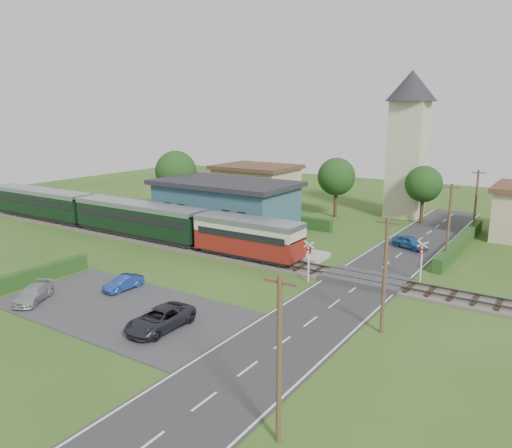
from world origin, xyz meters
The scene contains 31 objects.
ground centered at (0.00, 0.00, 0.00)m, with size 120.00×120.00×0.00m, color #2D4C19.
railway_track centered at (0.00, 2.00, 0.11)m, with size 76.00×3.20×0.49m.
road centered at (10.00, 0.00, 0.03)m, with size 6.00×70.00×0.05m, color #28282B.
car_park centered at (-1.50, -12.00, 0.04)m, with size 17.00×9.00×0.08m, color #333335.
crossing_deck centered at (10.00, 2.00, 0.23)m, with size 6.20×3.40×0.45m, color #333335.
platform centered at (-10.00, 5.20, 0.23)m, with size 30.00×3.00×0.45m, color gray.
equipment_hut centered at (-18.00, 5.20, 1.75)m, with size 2.30×2.30×2.55m.
station_building centered at (-10.00, 10.99, 2.69)m, with size 16.00×9.00×5.30m.
train centered at (-17.57, 2.00, 2.18)m, with size 43.20×2.90×3.40m.
church_tower centered at (5.00, 28.00, 10.23)m, with size 6.00×6.00×17.60m.
house_west centered at (-15.00, 25.00, 2.79)m, with size 10.80×8.80×5.50m.
hedge_carpark centered at (-11.00, -12.00, 0.60)m, with size 0.80×9.00×1.20m, color #193814.
hedge_roadside centered at (14.20, 16.00, 0.60)m, with size 0.80×18.00×1.20m, color #193814.
hedge_station centered at (-10.00, 15.50, 0.65)m, with size 22.00×0.80×1.30m, color #193814.
tree_a centered at (-20.00, 14.00, 5.38)m, with size 5.20×5.20×8.00m.
tree_b centered at (-2.00, 23.00, 5.02)m, with size 4.60×4.60×7.34m.
tree_c centered at (8.00, 25.00, 4.65)m, with size 4.20×4.20×6.78m.
utility_pole_a centered at (14.20, -18.00, 3.63)m, with size 1.40×0.22×7.00m.
utility_pole_b centered at (14.20, -6.00, 3.63)m, with size 1.40×0.22×7.00m.
utility_pole_c centered at (14.20, 10.00, 3.63)m, with size 1.40×0.22×7.00m.
utility_pole_d centered at (14.20, 22.00, 3.63)m, with size 1.40×0.22×7.00m.
crossing_signal_near centered at (6.40, -0.41, 2.14)m, with size 0.84×0.28×3.28m.
crossing_signal_far centered at (13.60, 4.39, 2.14)m, with size 0.84×0.28×3.28m.
streetlamp_west centered at (-22.00, 20.00, 3.04)m, with size 0.30×0.30×5.15m.
streetlamp_east centered at (16.00, 27.00, 3.04)m, with size 0.30×0.30×5.15m.
car_on_road centered at (10.15, 13.35, 0.66)m, with size 1.43×3.55×1.21m, color #265896.
car_park_blue centered at (-4.07, -9.50, 0.59)m, with size 1.09×3.12×1.03m, color navy.
car_park_silver centered at (-7.50, -14.50, 0.63)m, with size 1.53×3.76×1.09m, color #9B9EA4.
car_park_dark centered at (2.97, -13.01, 0.73)m, with size 2.15×4.67×1.30m, color #22222A.
pedestrian_near centered at (-4.93, 5.04, 1.24)m, with size 0.58×0.38×1.58m, color gray.
pedestrian_far centered at (-14.95, 5.22, 1.36)m, with size 0.89×0.69×1.83m, color gray.
Camera 1 is at (23.06, -33.13, 12.90)m, focal length 35.00 mm.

